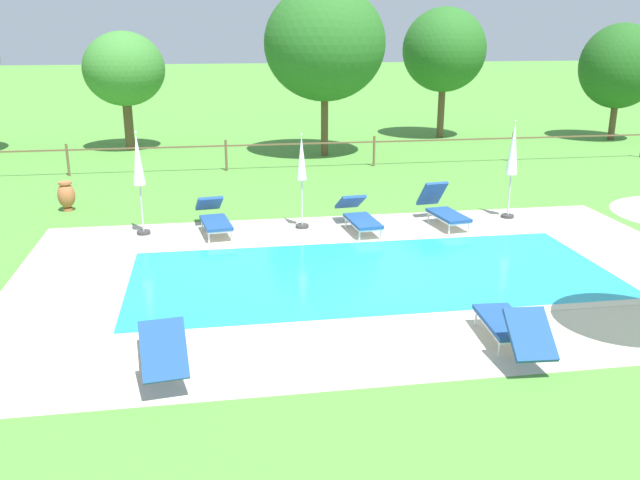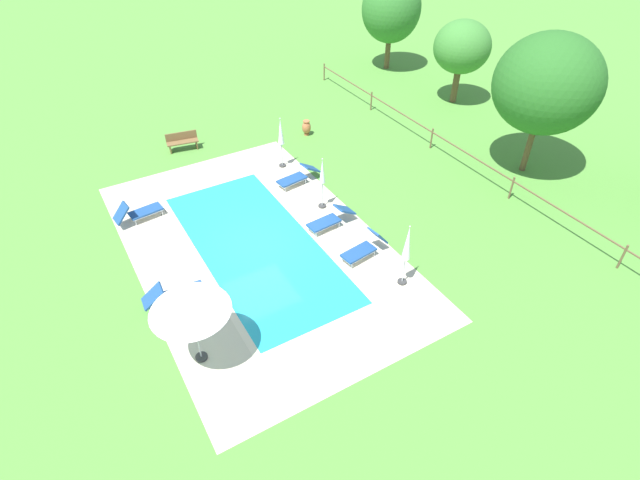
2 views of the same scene
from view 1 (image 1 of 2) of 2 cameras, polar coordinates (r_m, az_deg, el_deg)
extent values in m
plane|color=#518E38|center=(13.49, 4.33, -2.87)|extent=(160.00, 160.00, 0.00)
cube|color=beige|center=(13.49, 4.33, -2.85)|extent=(13.95, 8.65, 0.01)
cube|color=#23A8C1|center=(13.49, 4.33, -2.85)|extent=(9.39, 4.08, 0.01)
cube|color=beige|center=(15.48, 2.48, -0.09)|extent=(9.87, 0.24, 0.01)
cube|color=beige|center=(11.56, 6.83, -6.49)|extent=(9.87, 0.24, 0.01)
cube|color=beige|center=(15.31, 22.14, -1.62)|extent=(0.24, 4.08, 0.01)
cube|color=beige|center=(13.27, -16.38, -3.88)|extent=(0.24, 4.08, 0.01)
cube|color=navy|center=(16.01, -8.70, 1.45)|extent=(0.78, 1.37, 0.07)
cube|color=navy|center=(16.92, -9.26, 3.05)|extent=(0.70, 0.83, 0.49)
cube|color=silver|center=(16.02, -8.69, 1.26)|extent=(0.74, 1.34, 0.04)
cylinder|color=silver|center=(15.57, -7.43, 0.38)|extent=(0.04, 0.04, 0.28)
cylinder|color=silver|center=(15.50, -9.28, 0.21)|extent=(0.04, 0.04, 0.28)
cylinder|color=silver|center=(16.62, -8.10, 1.45)|extent=(0.04, 0.04, 0.28)
cylinder|color=silver|center=(16.55, -9.84, 1.29)|extent=(0.04, 0.04, 0.28)
cube|color=navy|center=(10.98, 15.14, -6.60)|extent=(0.68, 1.34, 0.07)
cube|color=navy|center=(10.05, 17.19, -7.53)|extent=(0.65, 0.75, 0.56)
cube|color=silver|center=(11.00, 15.12, -6.86)|extent=(0.65, 1.31, 0.04)
cylinder|color=silver|center=(11.44, 12.92, -6.38)|extent=(0.04, 0.04, 0.28)
cylinder|color=silver|center=(11.60, 15.33, -6.21)|extent=(0.04, 0.04, 0.28)
cylinder|color=silver|center=(10.50, 14.79, -8.78)|extent=(0.04, 0.04, 0.28)
cylinder|color=silver|center=(10.68, 17.39, -8.55)|extent=(0.04, 0.04, 0.28)
cube|color=navy|center=(16.00, 3.61, 1.61)|extent=(0.72, 1.35, 0.07)
cube|color=navy|center=(16.87, 2.56, 3.22)|extent=(0.67, 0.81, 0.49)
cube|color=silver|center=(16.01, 3.61, 1.42)|extent=(0.68, 1.32, 0.04)
cylinder|color=silver|center=(15.63, 5.11, 0.52)|extent=(0.04, 0.04, 0.28)
cylinder|color=silver|center=(15.47, 3.33, 0.38)|extent=(0.04, 0.04, 0.28)
cylinder|color=silver|center=(16.63, 3.85, 1.60)|extent=(0.04, 0.04, 0.28)
cylinder|color=silver|center=(16.48, 2.16, 1.48)|extent=(0.04, 0.04, 0.28)
cube|color=navy|center=(16.76, 10.69, 2.07)|extent=(0.78, 1.37, 0.07)
cube|color=navy|center=(17.47, 9.36, 3.87)|extent=(0.68, 0.67, 0.69)
cube|color=silver|center=(16.77, 10.68, 1.89)|extent=(0.74, 1.34, 0.04)
cylinder|color=silver|center=(16.46, 12.33, 1.06)|extent=(0.04, 0.04, 0.28)
cylinder|color=silver|center=(16.22, 10.76, 0.91)|extent=(0.04, 0.04, 0.28)
cylinder|color=silver|center=(17.39, 10.56, 2.04)|extent=(0.04, 0.04, 0.28)
cylinder|color=silver|center=(17.16, 9.05, 1.92)|extent=(0.04, 0.04, 0.28)
cube|color=navy|center=(10.25, -13.21, -8.23)|extent=(0.76, 1.36, 0.07)
cube|color=navy|center=(9.27, -12.96, -8.95)|extent=(0.67, 0.69, 0.67)
cube|color=silver|center=(10.27, -13.19, -8.51)|extent=(0.72, 1.33, 0.04)
cylinder|color=silver|center=(10.82, -14.69, -7.95)|extent=(0.04, 0.04, 0.28)
cylinder|color=silver|center=(10.83, -11.98, -7.71)|extent=(0.04, 0.04, 0.28)
cylinder|color=silver|center=(9.83, -14.43, -10.64)|extent=(0.04, 0.04, 0.28)
cylinder|color=silver|center=(9.84, -11.42, -10.37)|extent=(0.04, 0.04, 0.28)
cylinder|color=#383838|center=(16.53, -1.50, 1.17)|extent=(0.32, 0.32, 0.08)
cylinder|color=#B2B5B7|center=(16.38, -1.52, 3.04)|extent=(0.04, 0.04, 1.20)
cone|color=white|center=(16.13, -1.55, 6.92)|extent=(0.24, 0.24, 1.05)
sphere|color=white|center=(16.04, -1.57, 8.83)|extent=(0.05, 0.05, 0.05)
cylinder|color=#383838|center=(18.05, 15.42, 1.94)|extent=(0.32, 0.32, 0.08)
cylinder|color=#B2B5B7|center=(17.92, 15.55, 3.57)|extent=(0.04, 0.04, 1.14)
cone|color=white|center=(17.68, 15.87, 7.40)|extent=(0.29, 0.29, 1.30)
sphere|color=white|center=(17.58, 16.06, 9.54)|extent=(0.05, 0.05, 0.05)
cylinder|color=#383838|center=(16.54, -14.54, 0.62)|extent=(0.32, 0.32, 0.08)
cylinder|color=#B2B5B7|center=(16.40, -14.69, 2.47)|extent=(0.04, 0.04, 1.19)
cone|color=white|center=(16.14, -15.01, 6.56)|extent=(0.28, 0.28, 1.19)
sphere|color=white|center=(16.04, -15.19, 8.72)|extent=(0.05, 0.05, 0.05)
cylinder|color=#B7663D|center=(19.26, -20.35, 2.43)|extent=(0.25, 0.25, 0.08)
ellipsoid|color=#B7663D|center=(19.17, -20.47, 3.52)|extent=(0.45, 0.45, 0.67)
cylinder|color=#B7663D|center=(19.10, -20.57, 4.50)|extent=(0.34, 0.34, 0.06)
cylinder|color=brown|center=(23.70, -20.36, 6.30)|extent=(0.08, 0.08, 1.05)
cylinder|color=brown|center=(23.26, -7.86, 7.03)|extent=(0.08, 0.08, 1.05)
cylinder|color=brown|center=(23.93, 4.55, 7.43)|extent=(0.08, 0.08, 1.05)
cylinder|color=brown|center=(25.62, 15.81, 7.49)|extent=(0.08, 0.08, 1.05)
cube|color=brown|center=(23.40, -1.58, 8.05)|extent=(25.53, 0.05, 0.05)
cylinder|color=brown|center=(25.79, 0.38, 9.88)|extent=(0.27, 0.27, 2.53)
ellipsoid|color=#286623|center=(25.57, 0.40, 16.13)|extent=(4.40, 4.40, 4.12)
cylinder|color=brown|center=(28.05, -15.73, 9.37)|extent=(0.36, 0.36, 2.07)
ellipsoid|color=#3D7F33|center=(27.85, -16.09, 13.61)|extent=(3.09, 3.09, 2.80)
cylinder|color=brown|center=(32.09, 23.32, 9.29)|extent=(0.27, 0.27, 1.77)
ellipsoid|color=#235B1E|center=(31.90, 23.80, 13.18)|extent=(3.29, 3.29, 3.49)
cylinder|color=brown|center=(30.58, 10.10, 10.68)|extent=(0.29, 0.29, 2.40)
ellipsoid|color=#286623|center=(30.39, 10.36, 15.39)|extent=(3.52, 3.52, 3.51)
camera|label=2|loc=(19.58, 65.76, 30.44)|focal=28.06mm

